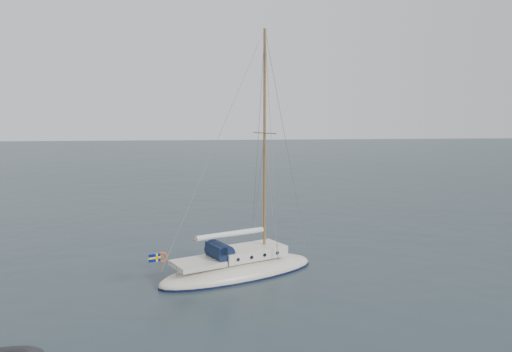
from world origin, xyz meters
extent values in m
plane|color=black|center=(0.00, 0.00, 0.00)|extent=(300.00, 300.00, 0.00)
ellipsoid|color=beige|center=(-3.05, -1.22, 0.15)|extent=(8.79, 2.73, 1.46)
cube|color=beige|center=(-2.37, -1.22, 1.15)|extent=(3.52, 1.86, 0.54)
cube|color=beige|center=(-5.39, -1.22, 1.00)|extent=(2.34, 1.86, 0.24)
cylinder|color=#101A32|center=(-4.17, -1.22, 1.42)|extent=(0.94, 1.61, 0.94)
cube|color=#101A32|center=(-4.37, -1.22, 1.62)|extent=(0.44, 1.61, 0.39)
cylinder|color=brown|center=(-1.49, -1.22, 6.74)|extent=(0.15, 0.15, 11.72)
cylinder|color=brown|center=(-1.49, -1.22, 7.32)|extent=(0.05, 2.15, 0.05)
cylinder|color=brown|center=(-3.54, -1.22, 2.20)|extent=(4.10, 0.10, 0.10)
cylinder|color=silver|center=(-3.54, -1.22, 2.25)|extent=(3.81, 0.27, 0.27)
cylinder|color=#95949C|center=(-6.96, -1.22, 1.42)|extent=(0.04, 2.15, 0.04)
torus|color=#DD4C0F|center=(-7.01, -0.64, 1.42)|extent=(0.53, 0.10, 0.53)
cylinder|color=brown|center=(-7.30, -1.22, 1.32)|extent=(0.03, 0.03, 0.88)
cube|color=#020C71|center=(-7.59, -1.22, 1.61)|extent=(0.59, 0.02, 0.37)
cube|color=#FCCC00|center=(-7.59, -1.22, 1.61)|extent=(0.61, 0.03, 0.09)
cube|color=#FCCC00|center=(-7.48, -1.22, 1.61)|extent=(0.09, 0.03, 0.39)
cylinder|color=black|center=(-3.64, -0.29, 1.15)|extent=(0.18, 0.06, 0.18)
cylinder|color=black|center=(-3.64, -2.16, 1.15)|extent=(0.18, 0.06, 0.18)
cylinder|color=black|center=(-2.85, -0.29, 1.15)|extent=(0.18, 0.06, 0.18)
cylinder|color=black|center=(-2.85, -2.16, 1.15)|extent=(0.18, 0.06, 0.18)
cylinder|color=black|center=(-2.07, -0.29, 1.15)|extent=(0.18, 0.06, 0.18)
cylinder|color=black|center=(-2.07, -2.16, 1.15)|extent=(0.18, 0.06, 0.18)
cylinder|color=black|center=(-1.29, -0.29, 1.15)|extent=(0.18, 0.06, 0.18)
cylinder|color=black|center=(-1.29, -2.16, 1.15)|extent=(0.18, 0.06, 0.18)
cube|color=#4A4A50|center=(-2.36, 2.28, 0.12)|extent=(1.70, 0.70, 0.10)
camera|label=1|loc=(-5.36, -26.18, 8.17)|focal=35.00mm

